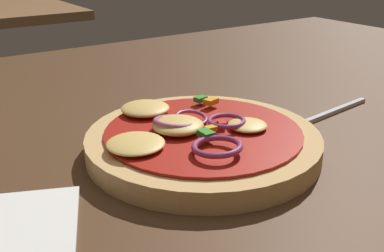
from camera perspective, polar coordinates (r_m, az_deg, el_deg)
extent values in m
cube|color=#4C301C|center=(0.47, -0.69, -3.48)|extent=(1.48, 0.97, 0.03)
cylinder|color=tan|center=(0.44, 1.48, -2.02)|extent=(0.23, 0.23, 0.02)
cylinder|color=#A81C11|center=(0.44, 1.49, -0.64)|extent=(0.19, 0.19, 0.00)
ellipsoid|color=#E5BC60|center=(0.48, -5.88, 2.23)|extent=(0.05, 0.05, 0.01)
ellipsoid|color=#E5BC60|center=(0.44, 6.97, 0.13)|extent=(0.04, 0.04, 0.01)
ellipsoid|color=#E5BC60|center=(0.40, -7.08, -2.18)|extent=(0.05, 0.05, 0.01)
ellipsoid|color=#E5BC60|center=(0.43, -1.77, 0.11)|extent=(0.05, 0.05, 0.01)
torus|color=#93386B|center=(0.44, 4.34, 0.64)|extent=(0.04, 0.04, 0.01)
torus|color=#93386B|center=(0.45, -0.01, 1.04)|extent=(0.04, 0.04, 0.01)
torus|color=#93386B|center=(0.38, 3.17, -2.58)|extent=(0.06, 0.06, 0.01)
torus|color=#B25984|center=(0.43, -2.04, 0.48)|extent=(0.06, 0.06, 0.01)
cube|color=#2D8C28|center=(0.50, 1.09, 3.42)|extent=(0.01, 0.01, 0.01)
cube|color=orange|center=(0.42, 2.30, -0.32)|extent=(0.01, 0.01, 0.00)
cube|color=#2D8C28|center=(0.41, 1.77, -1.01)|extent=(0.01, 0.01, 0.01)
cube|color=orange|center=(0.49, 2.40, 3.13)|extent=(0.02, 0.01, 0.01)
cube|color=red|center=(0.44, 3.78, 0.33)|extent=(0.01, 0.01, 0.00)
cube|color=red|center=(0.43, -0.01, 0.22)|extent=(0.02, 0.02, 0.01)
cube|color=silver|center=(0.56, 17.18, 1.70)|extent=(0.14, 0.02, 0.00)
cube|color=silver|center=(0.50, 12.32, -0.27)|extent=(0.02, 0.02, 0.00)
cube|color=silver|center=(0.49, 9.47, -0.82)|extent=(0.04, 0.01, 0.00)
cube|color=silver|center=(0.48, 9.97, -1.02)|extent=(0.04, 0.01, 0.00)
cube|color=silver|center=(0.48, 10.47, -1.22)|extent=(0.04, 0.01, 0.00)
cube|color=silver|center=(0.48, 10.99, -1.42)|extent=(0.04, 0.01, 0.00)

